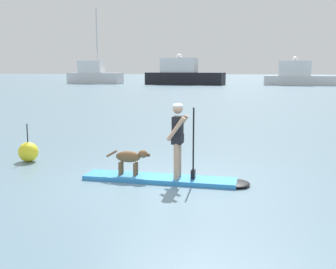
{
  "coord_description": "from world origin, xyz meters",
  "views": [
    {
      "loc": [
        1.91,
        -8.69,
        2.48
      ],
      "look_at": [
        0.0,
        1.0,
        0.9
      ],
      "focal_mm": 43.68,
      "sensor_mm": 36.0,
      "label": 1
    }
  ],
  "objects_px": {
    "paddleboard": "(169,179)",
    "moored_boat_far_starboard": "(298,76)",
    "person_paddler": "(178,135)",
    "moored_boat_far_port": "(183,75)",
    "moored_boat_port": "(94,75)",
    "dog": "(130,158)",
    "marker_buoy": "(28,152)"
  },
  "relations": [
    {
      "from": "person_paddler",
      "to": "moored_boat_far_port",
      "type": "distance_m",
      "value": 57.83
    },
    {
      "from": "person_paddler",
      "to": "moored_boat_port",
      "type": "distance_m",
      "value": 64.28
    },
    {
      "from": "person_paddler",
      "to": "moored_boat_far_port",
      "type": "relative_size",
      "value": 0.13
    },
    {
      "from": "moored_boat_far_port",
      "to": "person_paddler",
      "type": "bearing_deg",
      "value": -81.06
    },
    {
      "from": "moored_boat_port",
      "to": "moored_boat_far_port",
      "type": "distance_m",
      "value": 16.14
    },
    {
      "from": "moored_boat_port",
      "to": "moored_boat_far_starboard",
      "type": "distance_m",
      "value": 33.91
    },
    {
      "from": "paddleboard",
      "to": "moored_boat_far_starboard",
      "type": "bearing_deg",
      "value": 81.07
    },
    {
      "from": "dog",
      "to": "moored_boat_far_starboard",
      "type": "xyz_separation_m",
      "value": [
        10.0,
        57.77,
        0.9
      ]
    },
    {
      "from": "paddleboard",
      "to": "moored_boat_port",
      "type": "height_order",
      "value": "moored_boat_port"
    },
    {
      "from": "person_paddler",
      "to": "moored_boat_port",
      "type": "height_order",
      "value": "moored_boat_port"
    },
    {
      "from": "moored_boat_far_starboard",
      "to": "paddleboard",
      "type": "bearing_deg",
      "value": -98.93
    },
    {
      "from": "paddleboard",
      "to": "moored_boat_far_port",
      "type": "bearing_deg",
      "value": 98.75
    },
    {
      "from": "paddleboard",
      "to": "dog",
      "type": "distance_m",
      "value": 1.02
    },
    {
      "from": "person_paddler",
      "to": "marker_buoy",
      "type": "relative_size",
      "value": 1.6
    },
    {
      "from": "person_paddler",
      "to": "dog",
      "type": "xyz_separation_m",
      "value": [
        -1.11,
        0.03,
        -0.55
      ]
    },
    {
      "from": "person_paddler",
      "to": "marker_buoy",
      "type": "height_order",
      "value": "person_paddler"
    },
    {
      "from": "dog",
      "to": "moored_boat_far_starboard",
      "type": "height_order",
      "value": "moored_boat_far_starboard"
    },
    {
      "from": "paddleboard",
      "to": "moored_boat_far_port",
      "type": "distance_m",
      "value": 57.81
    },
    {
      "from": "dog",
      "to": "moored_boat_far_port",
      "type": "bearing_deg",
      "value": 97.86
    },
    {
      "from": "moored_boat_port",
      "to": "moored_boat_far_starboard",
      "type": "relative_size",
      "value": 1.18
    },
    {
      "from": "paddleboard",
      "to": "moored_boat_port",
      "type": "relative_size",
      "value": 0.29
    },
    {
      "from": "person_paddler",
      "to": "moored_boat_far_starboard",
      "type": "xyz_separation_m",
      "value": [
        8.89,
        57.8,
        0.35
      ]
    },
    {
      "from": "dog",
      "to": "moored_boat_far_port",
      "type": "xyz_separation_m",
      "value": [
        -7.88,
        57.09,
        1.1
      ]
    },
    {
      "from": "paddleboard",
      "to": "person_paddler",
      "type": "distance_m",
      "value": 1.02
    },
    {
      "from": "person_paddler",
      "to": "moored_boat_far_starboard",
      "type": "distance_m",
      "value": 58.48
    },
    {
      "from": "moored_boat_port",
      "to": "marker_buoy",
      "type": "height_order",
      "value": "moored_boat_port"
    },
    {
      "from": "moored_boat_port",
      "to": "dog",
      "type": "bearing_deg",
      "value": -68.03
    },
    {
      "from": "moored_boat_far_starboard",
      "to": "moored_boat_port",
      "type": "bearing_deg",
      "value": 177.6
    },
    {
      "from": "paddleboard",
      "to": "person_paddler",
      "type": "relative_size",
      "value": 2.26
    },
    {
      "from": "person_paddler",
      "to": "moored_boat_far_starboard",
      "type": "relative_size",
      "value": 0.15
    },
    {
      "from": "paddleboard",
      "to": "dog",
      "type": "xyz_separation_m",
      "value": [
        -0.91,
        0.03,
        0.45
      ]
    },
    {
      "from": "moored_boat_port",
      "to": "moored_boat_far_starboard",
      "type": "bearing_deg",
      "value": -2.4
    }
  ]
}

